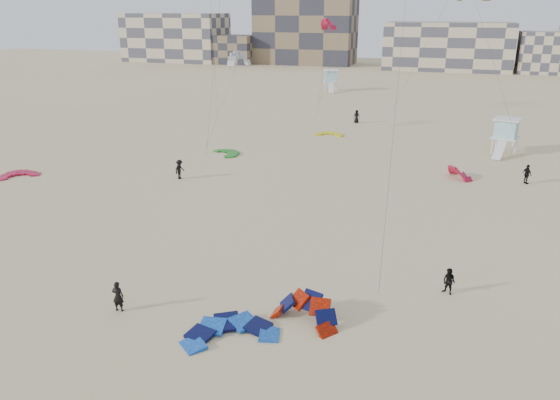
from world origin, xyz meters
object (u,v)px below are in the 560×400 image
(lifeguard_tower_near, at_px, (505,136))
(kite_ground_blue, at_px, (230,336))
(kitesurfer_main, at_px, (118,296))
(kite_ground_orange, at_px, (305,321))

(lifeguard_tower_near, bearing_deg, kite_ground_blue, -94.82)
(kitesurfer_main, distance_m, lifeguard_tower_near, 47.60)
(kitesurfer_main, bearing_deg, lifeguard_tower_near, -125.76)
(kite_ground_orange, relative_size, lifeguard_tower_near, 0.62)
(kite_ground_orange, bearing_deg, kite_ground_blue, -123.99)
(kitesurfer_main, bearing_deg, kite_ground_blue, 168.08)
(kite_ground_blue, relative_size, kitesurfer_main, 2.60)
(kite_ground_blue, relative_size, kite_ground_orange, 1.26)
(kite_ground_orange, height_order, lifeguard_tower_near, lifeguard_tower_near)
(kite_ground_blue, xyz_separation_m, kitesurfer_main, (-6.57, 0.32, 0.86))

